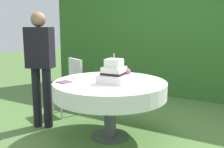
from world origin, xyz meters
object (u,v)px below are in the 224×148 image
Objects in this scene: garden_chair at (70,81)px; standing_person at (40,62)px; serving_plate_right at (139,82)px; cake_table at (110,90)px; serving_plate_near at (77,78)px; wedding_cake at (114,74)px; serving_plate_far at (116,90)px; napkin_stack at (64,82)px; serving_plate_left at (111,76)px.

standing_person reaches higher than garden_chair.
garden_chair is (-1.38, 0.37, -0.20)m from serving_plate_right.
cake_table is 12.52× the size of serving_plate_right.
standing_person reaches higher than serving_plate_right.
standing_person is (-0.53, -0.13, 0.19)m from serving_plate_near.
cake_table is 0.89× the size of standing_person.
garden_chair is (-1.12, 0.50, -0.30)m from wedding_cake.
napkin_stack is at bearing 176.95° from serving_plate_far.
garden_chair is at bearing 164.89° from serving_plate_right.
serving_plate_right is 0.91m from napkin_stack.
serving_plate_near is at bearing 157.34° from serving_plate_far.
wedding_cake is at bearing 8.75° from standing_person.
serving_plate_right is 0.75× the size of napkin_stack.
serving_plate_near and serving_plate_far have the same top height.
serving_plate_left is 1.13× the size of serving_plate_right.
standing_person is (-0.54, 0.15, 0.19)m from napkin_stack.
serving_plate_right is at bearing -19.58° from serving_plate_left.
garden_chair reaches higher than serving_plate_left.
cake_table is at bearing 6.11° from serving_plate_near.
serving_plate_near is 0.09× the size of standing_person.
cake_table is 0.49m from serving_plate_near.
serving_plate_near is at bearing -168.53° from serving_plate_right.
napkin_stack is at bearing -87.05° from serving_plate_near.
serving_plate_near is 1.15× the size of serving_plate_left.
garden_chair is at bearing 147.30° from serving_plate_far.
wedding_cake is 0.23× the size of standing_person.
serving_plate_left and napkin_stack have the same top height.
serving_plate_right is (0.27, 0.13, -0.10)m from wedding_cake.
wedding_cake is 1.09m from standing_person.
cake_table is 0.35m from serving_plate_left.
serving_plate_right and napkin_stack have the same top height.
napkin_stack is at bearing -54.48° from garden_chair.
serving_plate_right is (0.34, 0.11, 0.11)m from cake_table.
garden_chair reaches higher than serving_plate_right.
serving_plate_near is at bearing -43.37° from garden_chair.
serving_plate_far is 0.80m from serving_plate_left.
wedding_cake reaches higher than serving_plate_near.
wedding_cake is at bearing -52.97° from serving_plate_left.
wedding_cake reaches higher than serving_plate_left.
serving_plate_right is at bearing 29.14° from napkin_stack.
wedding_cake reaches higher than serving_plate_far.
garden_chair is at bearing 136.63° from serving_plate_near.
standing_person reaches higher than cake_table.
serving_plate_left is 0.14× the size of garden_chair.
serving_plate_near is 1.11× the size of serving_plate_far.
wedding_cake reaches higher than cake_table.
serving_plate_left and serving_plate_right have the same top height.
serving_plate_left is (0.31, 0.34, 0.00)m from serving_plate_near.
cake_table is at bearing 128.27° from serving_plate_far.
wedding_cake is 0.40m from serving_plate_left.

